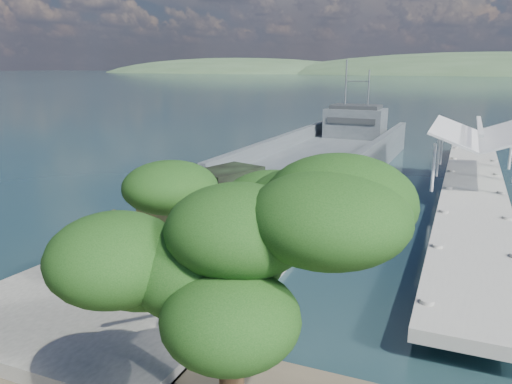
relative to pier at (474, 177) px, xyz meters
name	(u,v)px	position (x,y,z in m)	size (l,w,h in m)	color
ground	(176,266)	(-13.00, -18.77, -1.60)	(1400.00, 1400.00, 0.00)	#1B3742
boat_ramp	(165,269)	(-13.00, -19.77, -1.35)	(10.00, 18.00, 0.50)	slate
shoreline_rocks	(81,245)	(-19.20, -18.27, -1.60)	(3.20, 5.60, 0.90)	#5E5E5B
distant_headlands	(511,75)	(37.00, 541.23, -1.60)	(1000.00, 240.00, 48.00)	#3A5434
pier	(474,177)	(0.00, 0.00, 0.00)	(6.40, 44.00, 6.10)	#B1AFA6
landing_craft	(327,161)	(-12.15, 5.70, -0.73)	(9.90, 36.20, 10.69)	#475054
military_truck	(209,208)	(-12.52, -16.28, 0.69)	(4.52, 8.07, 3.59)	black
soldier	(115,238)	(-15.56, -19.92, -0.13)	(0.71, 0.46, 1.93)	black
overhang_tree	(218,226)	(-6.09, -27.77, 4.04)	(7.75, 7.13, 7.03)	#372416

